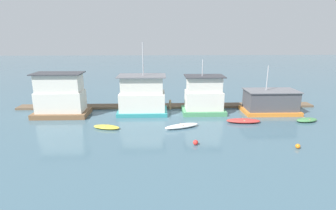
% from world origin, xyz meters
% --- Properties ---
extents(ground_plane, '(200.00, 200.00, 0.00)m').
position_xyz_m(ground_plane, '(0.00, 0.00, 0.00)').
color(ground_plane, '#426070').
extents(dock_walkway, '(42.40, 2.05, 0.30)m').
position_xyz_m(dock_walkway, '(0.00, 3.13, 0.15)').
color(dock_walkway, brown).
rests_on(dock_walkway, ground_plane).
extents(houseboat_brown, '(6.78, 3.92, 5.57)m').
position_xyz_m(houseboat_brown, '(-13.73, -0.60, 2.53)').
color(houseboat_brown, brown).
rests_on(houseboat_brown, ground_plane).
extents(houseboat_teal, '(6.50, 4.15, 9.27)m').
position_xyz_m(houseboat_teal, '(-3.35, 0.12, 2.36)').
color(houseboat_teal, teal).
rests_on(houseboat_teal, ground_plane).
extents(houseboat_green, '(5.62, 3.77, 7.12)m').
position_xyz_m(houseboat_green, '(4.77, 0.00, 2.27)').
color(houseboat_green, '#4C9360').
rests_on(houseboat_green, ground_plane).
extents(houseboat_orange, '(7.20, 4.14, 6.34)m').
position_xyz_m(houseboat_orange, '(13.72, -0.21, 1.48)').
color(houseboat_orange, orange).
rests_on(houseboat_orange, ground_plane).
extents(dinghy_yellow, '(3.27, 1.93, 0.38)m').
position_xyz_m(dinghy_yellow, '(-7.05, -5.71, 0.19)').
color(dinghy_yellow, yellow).
rests_on(dinghy_yellow, ground_plane).
extents(dinghy_white, '(4.17, 2.35, 0.46)m').
position_xyz_m(dinghy_white, '(1.39, -5.79, 0.23)').
color(dinghy_white, white).
rests_on(dinghy_white, ground_plane).
extents(dinghy_red, '(4.09, 1.66, 0.49)m').
position_xyz_m(dinghy_red, '(8.89, -4.26, 0.25)').
color(dinghy_red, red).
rests_on(dinghy_red, ground_plane).
extents(dinghy_green, '(2.97, 1.90, 0.43)m').
position_xyz_m(dinghy_green, '(16.69, -4.11, 0.22)').
color(dinghy_green, '#47844C').
rests_on(dinghy_green, ground_plane).
extents(mooring_post_centre, '(0.24, 0.24, 1.23)m').
position_xyz_m(mooring_post_centre, '(13.79, 1.86, 0.61)').
color(mooring_post_centre, brown).
rests_on(mooring_post_centre, ground_plane).
extents(mooring_post_near_left, '(0.29, 0.29, 1.35)m').
position_xyz_m(mooring_post_near_left, '(0.39, 1.86, 0.68)').
color(mooring_post_near_left, '#846B4C').
rests_on(mooring_post_near_left, ground_plane).
extents(buoy_orange, '(0.44, 0.44, 0.44)m').
position_xyz_m(buoy_orange, '(11.65, -11.64, 0.22)').
color(buoy_orange, orange).
rests_on(buoy_orange, ground_plane).
extents(buoy_red, '(0.50, 0.50, 0.50)m').
position_xyz_m(buoy_red, '(2.30, -10.53, 0.25)').
color(buoy_red, red).
rests_on(buoy_red, ground_plane).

